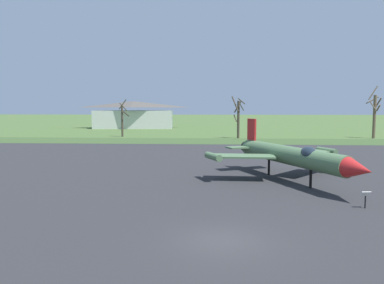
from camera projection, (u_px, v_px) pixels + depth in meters
The scene contains 9 objects.
ground_plane at pixel (222, 241), 16.97m from camera, with size 600.00×600.00×0.00m, color #425B2D.
asphalt_apron at pixel (218, 175), 33.47m from camera, with size 94.43×55.36×0.05m, color #28282B.
grass_verge_strip at pixel (216, 141), 66.94m from camera, with size 154.43×12.00×0.06m, color #344C26.
jet_fighter_rear_center at pixel (291, 155), 30.27m from camera, with size 12.08×15.18×5.02m.
info_placard_rear_center at pixel (365, 198), 22.29m from camera, with size 0.56×0.33×1.09m.
bare_tree_far_left at pixel (123, 118), 77.15m from camera, with size 2.31×2.30×7.82m.
bare_tree_left_of_center at pixel (238, 116), 73.54m from camera, with size 2.75×2.34×8.32m.
bare_tree_center at pixel (375, 114), 73.07m from camera, with size 2.52×2.30×10.35m.
visitor_building at pixel (134, 115), 109.86m from camera, with size 24.35×12.72×7.93m.
Camera 1 is at (-0.37, -16.52, 6.10)m, focal length 34.73 mm.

